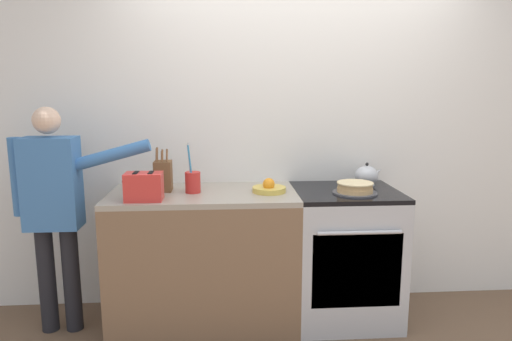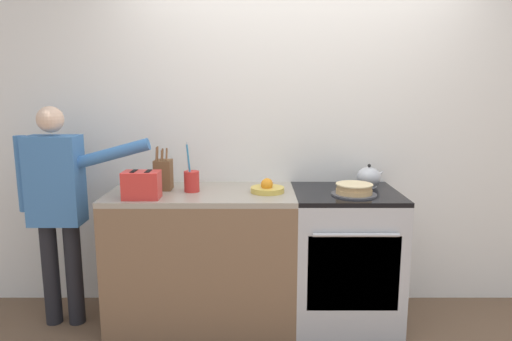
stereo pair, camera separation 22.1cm
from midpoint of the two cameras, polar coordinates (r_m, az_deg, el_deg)
The scene contains 10 objects.
wall_back at distance 3.39m, azimuth 7.20°, elevation 4.83°, with size 8.00×0.04×2.60m.
counter_cabinet at distance 3.23m, azimuth -4.42°, elevation -10.68°, with size 1.25×0.65×0.93m.
stove_range at distance 3.30m, azimuth 13.10°, elevation -10.47°, with size 0.71×0.68×0.93m.
layer_cake at distance 3.07m, azimuth 14.43°, elevation -2.37°, with size 0.29×0.29×0.08m.
tea_kettle at distance 3.34m, azimuth 16.04°, elevation -0.84°, with size 0.20×0.17×0.17m.
knife_block at distance 3.17m, azimuth -9.32°, elevation -0.48°, with size 0.11×0.13×0.30m.
utensil_crock at distance 3.08m, azimuth -5.79°, elevation -1.27°, with size 0.10×0.10×0.34m.
fruit_bowl at distance 3.06m, azimuth 3.72°, elevation -2.19°, with size 0.23×0.23×0.10m.
toaster at distance 2.93m, azimuth -11.79°, elevation -1.79°, with size 0.24×0.15×0.18m.
person_baker at distance 3.27m, azimuth -21.54°, elevation -3.29°, with size 0.89×0.20×1.50m.
Camera 2 is at (-0.30, -2.69, 1.62)m, focal length 32.00 mm.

